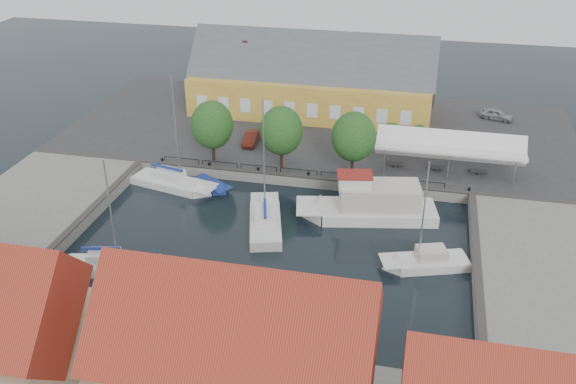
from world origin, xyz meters
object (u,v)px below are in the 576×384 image
(east_boat_b, at_px, (427,264))
(car_red, at_px, (251,138))
(trawler, at_px, (372,207))
(car_silver, at_px, (497,115))
(west_boat_a, at_px, (173,184))
(launch_sw, at_px, (54,300))
(tent_canopy, at_px, (450,146))
(launch_nw, at_px, (210,187))
(center_sailboat, at_px, (265,223))
(warehouse, at_px, (307,83))
(west_boat_d, at_px, (109,267))

(east_boat_b, bearing_deg, car_red, 136.47)
(trawler, bearing_deg, car_silver, 63.59)
(west_boat_a, height_order, launch_sw, west_boat_a)
(trawler, relative_size, launch_sw, 2.33)
(trawler, distance_m, west_boat_a, 19.42)
(tent_canopy, height_order, west_boat_a, west_boat_a)
(launch_nw, bearing_deg, east_boat_b, -23.87)
(tent_canopy, bearing_deg, center_sailboat, -140.66)
(center_sailboat, relative_size, launch_sw, 2.18)
(warehouse, xyz_separation_m, trawler, (10.21, -22.60, -3.41))
(car_red, bearing_deg, tent_canopy, -10.52)
(west_boat_a, bearing_deg, tent_canopy, 15.31)
(trawler, relative_size, west_boat_a, 1.09)
(west_boat_a, bearing_deg, car_silver, 35.67)
(trawler, height_order, west_boat_d, west_boat_d)
(warehouse, relative_size, launch_nw, 5.92)
(warehouse, bearing_deg, car_red, -108.84)
(tent_canopy, relative_size, car_red, 3.68)
(trawler, relative_size, west_boat_d, 1.28)
(east_boat_b, bearing_deg, center_sailboat, 166.99)
(warehouse, bearing_deg, launch_nw, -105.35)
(trawler, distance_m, launch_sw, 27.04)
(car_red, relative_size, west_boat_d, 0.38)
(west_boat_d, bearing_deg, tent_canopy, 40.16)
(tent_canopy, distance_m, launch_nw, 23.34)
(trawler, bearing_deg, tent_canopy, 53.88)
(launch_sw, height_order, launch_nw, launch_sw)
(trawler, bearing_deg, center_sailboat, -157.30)
(car_red, bearing_deg, west_boat_d, -104.86)
(west_boat_a, bearing_deg, east_boat_b, -19.36)
(east_boat_b, height_order, launch_nw, east_boat_b)
(tent_canopy, height_order, trawler, trawler)
(tent_canopy, relative_size, west_boat_d, 1.40)
(tent_canopy, xyz_separation_m, car_silver, (5.63, 15.45, -2.04))
(tent_canopy, relative_size, west_boat_a, 1.19)
(car_silver, bearing_deg, car_red, 133.91)
(tent_canopy, bearing_deg, launch_sw, -136.68)
(car_red, height_order, launch_nw, car_red)
(east_boat_b, bearing_deg, launch_sw, -158.52)
(launch_nw, bearing_deg, center_sailboat, -40.57)
(east_boat_b, bearing_deg, west_boat_d, -166.48)
(warehouse, relative_size, launch_sw, 5.22)
(trawler, bearing_deg, launch_nw, 171.53)
(east_boat_b, relative_size, launch_sw, 1.76)
(launch_sw, relative_size, launch_nw, 1.13)
(warehouse, bearing_deg, launch_sw, -105.18)
(center_sailboat, xyz_separation_m, east_boat_b, (13.74, -3.18, -0.10))
(west_boat_a, bearing_deg, launch_sw, -95.00)
(tent_canopy, distance_m, east_boat_b, 16.01)
(car_silver, height_order, launch_nw, car_silver)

